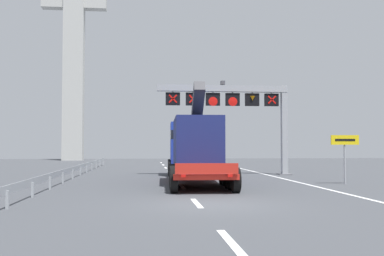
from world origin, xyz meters
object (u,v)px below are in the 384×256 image
Objects in this scene: overhead_lane_gantry at (239,103)px; exit_sign_yellow at (345,147)px; heavy_haul_truck_red at (193,147)px; bridge_pylon_distant at (74,31)px.

exit_sign_yellow is at bearing -62.33° from overhead_lane_gantry.
overhead_lane_gantry is 3.62× the size of exit_sign_yellow.
heavy_haul_truck_red is 8.62m from exit_sign_yellow.
heavy_haul_truck_red is 0.39× the size of bridge_pylon_distant.
overhead_lane_gantry is 6.33m from heavy_haul_truck_red.
heavy_haul_truck_red is (-3.66, -4.17, -3.06)m from overhead_lane_gantry.
exit_sign_yellow is 49.08m from bridge_pylon_distant.
bridge_pylon_distant is at bearing 116.83° from exit_sign_yellow.
heavy_haul_truck_red is at bearing -70.78° from bridge_pylon_distant.
exit_sign_yellow is (7.79, -3.71, 0.01)m from heavy_haul_truck_red.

